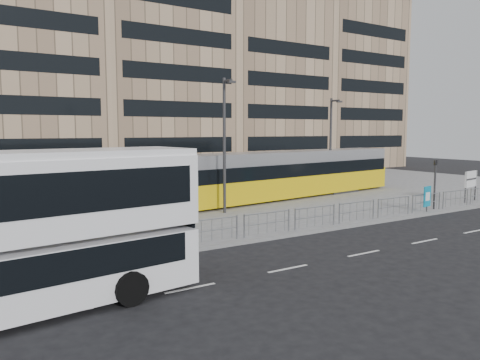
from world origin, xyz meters
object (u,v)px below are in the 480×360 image
pedestrian (147,209)px  lamp_post_east (331,142)px  traffic_light_west (166,199)px  station_sign (471,180)px  ad_panel (427,197)px  traffic_light_east (435,178)px  lamp_post_west (225,140)px  tram (247,178)px

pedestrian → lamp_post_east: lamp_post_east is taller
traffic_light_west → lamp_post_east: 19.33m
station_sign → ad_panel: (-6.06, -0.93, -0.57)m
traffic_light_east → lamp_post_west: 13.39m
tram → ad_panel: (7.29, -8.89, -0.80)m
traffic_light_east → ad_panel: bearing=-163.1°
tram → traffic_light_west: 12.29m
station_sign → ad_panel: bearing=179.1°
station_sign → tram: bearing=139.6°
pedestrian → traffic_light_west: traffic_light_west is taller
tram → lamp_post_east: lamp_post_east is taller
traffic_light_east → tram: bearing=135.7°
lamp_post_east → ad_panel: bearing=-94.3°
pedestrian → traffic_light_east: 17.79m
traffic_light_east → lamp_post_east: size_ratio=0.42×
ad_panel → lamp_post_east: bearing=75.8°
tram → station_sign: bearing=-38.0°
ad_panel → pedestrian: bearing=151.8°
pedestrian → traffic_light_west: 4.49m
ad_panel → traffic_light_east: bearing=5.9°
tram → station_sign: size_ratio=13.58×
tram → station_sign: tram is taller
station_sign → traffic_light_east: (-4.90, -0.60, 0.50)m
ad_panel → traffic_light_west: 16.76m
station_sign → ad_panel: station_sign is taller
ad_panel → pedestrian: (-15.89, 5.27, -0.05)m
ad_panel → lamp_post_east: (0.69, 9.17, 3.15)m
lamp_post_east → lamp_post_west: bearing=-165.4°
traffic_light_west → lamp_post_east: bearing=11.6°
station_sign → traffic_light_west: size_ratio=0.69×
pedestrian → lamp_post_east: size_ratio=0.23×
traffic_light_east → lamp_post_west: bearing=154.5°
pedestrian → tram: bearing=-72.8°
lamp_post_west → ad_panel: bearing=-30.4°
tram → pedestrian: (-8.61, -3.62, -0.85)m
traffic_light_west → lamp_post_east: (17.39, 8.18, 2.09)m
tram → traffic_light_west: size_ratio=9.35×
station_sign → lamp_post_west: size_ratio=0.27×
pedestrian → traffic_light_east: traffic_light_east is taller
station_sign → lamp_post_west: (-16.69, 5.29, 2.89)m
traffic_light_west → pedestrian: bearing=65.7°
tram → traffic_light_west: tram is taller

